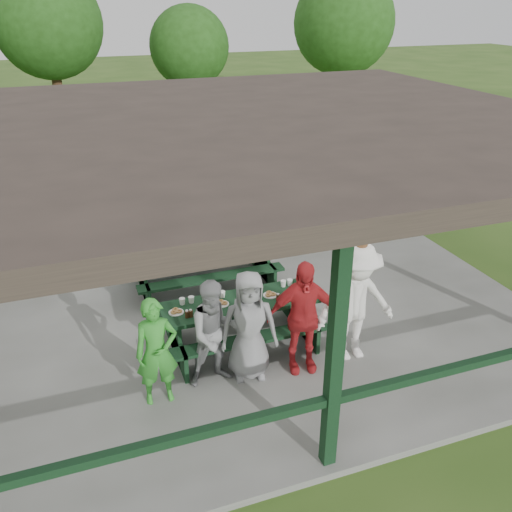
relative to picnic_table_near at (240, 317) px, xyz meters
name	(u,v)px	position (x,y,z in m)	size (l,w,h in m)	color
ground	(230,308)	(0.21, 1.20, -0.57)	(90.00, 90.00, 0.00)	#2E4F18
concrete_slab	(230,305)	(0.21, 1.20, -0.52)	(10.00, 8.00, 0.10)	slate
pavilion_structure	(226,129)	(0.21, 1.20, 2.60)	(10.60, 8.60, 3.24)	black
picnic_table_near	(240,317)	(0.00, 0.00, 0.00)	(2.37, 1.39, 0.75)	black
picnic_table_far	(204,262)	(-0.03, 2.00, 0.01)	(2.63, 1.39, 0.75)	black
table_setting	(239,298)	(0.00, 0.04, 0.32)	(2.32, 0.45, 0.10)	white
contestant_green	(157,352)	(-1.42, -0.87, 0.29)	(0.55, 0.36, 1.52)	green
contestant_grey_left	(215,333)	(-0.59, -0.75, 0.32)	(0.76, 0.59, 1.57)	gray
contestant_grey_mid	(249,326)	(-0.12, -0.77, 0.34)	(0.79, 0.52, 1.62)	gray
contestant_red	(302,317)	(0.63, -0.88, 0.39)	(1.00, 0.42, 1.71)	red
contestant_white_fedora	(355,302)	(1.46, -0.88, 0.46)	(1.24, 0.76, 1.90)	white
spectator_lblue	(192,229)	(-0.02, 2.89, 0.31)	(1.44, 0.46, 1.55)	#87AFD1
spectator_blue	(123,220)	(-1.28, 3.36, 0.48)	(0.69, 0.46, 1.90)	teal
spectator_grey	(285,220)	(1.93, 2.84, 0.25)	(0.70, 0.55, 1.44)	#949396
pickup_truck	(199,142)	(1.95, 10.09, 0.18)	(2.48, 5.38, 1.50)	silver
farm_trailer	(46,162)	(-2.67, 9.46, 0.15)	(4.19, 2.18, 1.45)	navy
tree_left	(48,24)	(-2.02, 15.46, 3.49)	(3.83, 3.83, 5.99)	#372116
tree_mid	(189,47)	(2.94, 14.92, 2.63)	(3.03, 3.03, 4.73)	#372116
tree_right	(344,24)	(8.47, 13.01, 3.44)	(3.79, 3.79, 5.93)	#372116
tree_far_right	(336,21)	(10.95, 18.43, 3.28)	(3.64, 3.64, 5.69)	#372116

